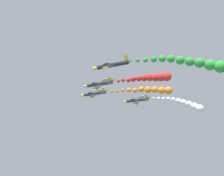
% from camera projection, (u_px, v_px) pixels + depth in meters
% --- Properties ---
extents(airplane_lead, '(8.32, 10.35, 5.33)m').
position_uv_depth(airplane_lead, '(94.00, 94.00, 106.42)').
color(airplane_lead, '#23282D').
extents(smoke_trail_lead, '(5.94, 21.46, 3.13)m').
position_uv_depth(smoke_trail_lead, '(152.00, 90.00, 97.95)').
color(smoke_trail_lead, orange).
extents(airplane_left_inner, '(7.95, 10.35, 5.90)m').
position_uv_depth(airplane_left_inner, '(99.00, 84.00, 91.07)').
color(airplane_left_inner, '#23282D').
extents(smoke_trail_left_inner, '(2.77, 17.08, 2.91)m').
position_uv_depth(smoke_trail_left_inner, '(152.00, 78.00, 82.59)').
color(smoke_trail_left_inner, red).
extents(airplane_right_inner, '(8.27, 10.35, 5.41)m').
position_uv_depth(airplane_right_inner, '(137.00, 100.00, 112.27)').
color(airplane_right_inner, '#23282D').
extents(smoke_trail_right_inner, '(3.05, 18.59, 7.40)m').
position_uv_depth(smoke_trail_right_inner, '(187.00, 104.00, 101.77)').
color(smoke_trail_right_inner, white).
extents(airplane_left_outer, '(8.85, 10.35, 4.30)m').
position_uv_depth(airplane_left_outer, '(112.00, 65.00, 73.99)').
color(airplane_left_outer, '#23282D').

